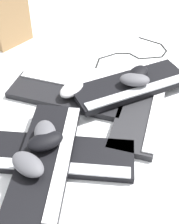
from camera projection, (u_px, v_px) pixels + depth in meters
name	position (u px, v px, depth m)	size (l,w,h in m)	color
ground_plane	(92.00, 123.00, 1.09)	(3.20, 3.20, 0.00)	white
keyboard_0	(62.00, 156.00, 0.96)	(0.21, 0.46, 0.03)	black
keyboard_1	(141.00, 109.00, 1.12)	(0.45, 0.17, 0.03)	#232326
keyboard_2	(67.00, 94.00, 1.18)	(0.18, 0.45, 0.03)	black
keyboard_3	(46.00, 158.00, 0.92)	(0.46, 0.21, 0.03)	black
keyboard_4	(131.00, 86.00, 1.17)	(0.39, 0.44, 0.03)	black
mouse_0	(72.00, 89.00, 1.15)	(0.11, 0.07, 0.04)	silver
mouse_1	(45.00, 141.00, 0.92)	(0.11, 0.07, 0.04)	black
mouse_2	(28.00, 164.00, 0.86)	(0.11, 0.07, 0.04)	#4C4C51
mouse_3	(45.00, 133.00, 0.94)	(0.11, 0.07, 0.04)	#4C4C51
mouse_4	(138.00, 74.00, 1.17)	(0.11, 0.07, 0.04)	black
mouse_5	(135.00, 80.00, 1.14)	(0.11, 0.07, 0.04)	#4C4C51
cable_0	(137.00, 52.00, 1.41)	(0.30, 0.29, 0.01)	black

